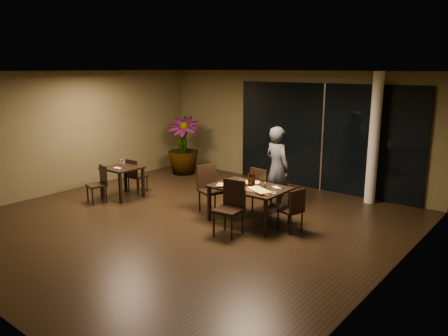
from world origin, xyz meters
TOP-DOWN VIEW (x-y plane):
  - ground at (0.00, 0.00)m, footprint 8.00×8.00m
  - wall_back at (0.00, 4.05)m, footprint 8.00×0.10m
  - wall_left at (-4.05, 0.00)m, footprint 0.10×8.00m
  - wall_right at (4.05, 0.00)m, footprint 0.10×8.00m
  - ceiling at (0.00, 0.00)m, footprint 8.00×8.00m
  - window_panel at (1.00, 3.96)m, footprint 5.00×0.06m
  - column at (2.40, 3.65)m, footprint 0.24×0.24m
  - main_table at (1.00, 0.80)m, footprint 1.50×1.00m
  - side_table at (-2.40, 0.30)m, footprint 0.80×0.80m
  - chair_main_far at (0.88, 1.44)m, footprint 0.53×0.53m
  - chair_main_near at (1.10, 0.06)m, footprint 0.53×0.53m
  - chair_main_left at (-0.06, 0.80)m, footprint 0.61×0.61m
  - chair_main_right at (1.95, 0.90)m, footprint 0.48×0.48m
  - chair_side_far at (-2.50, 0.76)m, footprint 0.41×0.41m
  - chair_side_near at (-2.53, -0.28)m, footprint 0.49×0.49m
  - diner at (0.96, 1.88)m, footprint 0.71×0.56m
  - potted_plant at (-2.97, 2.97)m, footprint 1.23×1.23m
  - pizza_board_left at (0.71, 0.54)m, footprint 0.60×0.36m
  - pizza_board_right at (1.36, 0.62)m, footprint 0.60×0.31m
  - oblong_pizza_left at (0.71, 0.54)m, footprint 0.57×0.45m
  - oblong_pizza_right at (1.36, 0.62)m, footprint 0.56×0.42m
  - round_pizza at (0.88, 1.05)m, footprint 0.33×0.33m
  - bottle_a at (0.94, 0.88)m, footprint 0.07×0.07m
  - bottle_b at (1.05, 0.78)m, footprint 0.06×0.06m
  - bottle_c at (1.00, 0.94)m, footprint 0.07×0.07m
  - tumbler_left at (0.72, 0.92)m, footprint 0.08×0.08m
  - tumbler_right at (1.23, 0.96)m, footprint 0.08×0.08m
  - napkin_near at (1.60, 0.67)m, footprint 0.20×0.14m
  - napkin_far at (1.48, 1.05)m, footprint 0.20×0.16m
  - wine_glass_a at (-2.53, 0.35)m, footprint 0.07×0.07m
  - wine_glass_b at (-2.31, 0.26)m, footprint 0.09×0.09m
  - side_napkin at (-2.37, 0.14)m, footprint 0.18×0.12m

SIDE VIEW (x-z plane):
  - ground at x=0.00m, z-range 0.00..0.00m
  - chair_side_far at x=-2.50m, z-range 0.05..0.90m
  - chair_main_right at x=1.95m, z-range 0.05..0.90m
  - chair_side_near at x=-2.53m, z-range 0.05..0.91m
  - chair_main_far at x=0.88m, z-range 0.06..1.06m
  - chair_main_left at x=-0.06m, z-range 0.06..1.09m
  - chair_main_near at x=1.10m, z-range 0.06..1.09m
  - side_table at x=-2.40m, z-range 0.25..1.00m
  - main_table at x=1.00m, z-range 0.30..1.05m
  - pizza_board_left at x=0.71m, z-range 0.75..0.76m
  - pizza_board_right at x=1.36m, z-range 0.75..0.76m
  - round_pizza at x=0.88m, z-range 0.75..0.76m
  - napkin_near at x=1.60m, z-range 0.75..0.76m
  - napkin_far at x=1.48m, z-range 0.75..0.76m
  - side_napkin at x=-2.37m, z-range 0.75..0.76m
  - oblong_pizza_left at x=0.71m, z-range 0.77..0.78m
  - oblong_pizza_right at x=1.36m, z-range 0.77..0.78m
  - tumbler_right at x=1.23m, z-range 0.75..0.85m
  - tumbler_left at x=0.72m, z-range 0.75..0.85m
  - wine_glass_a at x=-2.53m, z-range 0.75..0.91m
  - potted_plant at x=-2.97m, z-range 0.00..1.67m
  - wine_glass_b at x=-2.31m, z-range 0.75..0.95m
  - bottle_b at x=1.05m, z-range 0.75..1.00m
  - bottle_c at x=1.00m, z-range 0.75..1.05m
  - bottle_a at x=0.94m, z-range 0.75..1.07m
  - diner at x=0.96m, z-range 0.00..1.85m
  - window_panel at x=1.00m, z-range 0.00..2.70m
  - wall_back at x=0.00m, z-range 0.00..3.00m
  - wall_left at x=-4.05m, z-range 0.00..3.00m
  - wall_right at x=4.05m, z-range 0.00..3.00m
  - column at x=2.40m, z-range 0.00..3.00m
  - ceiling at x=0.00m, z-range 3.00..3.04m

